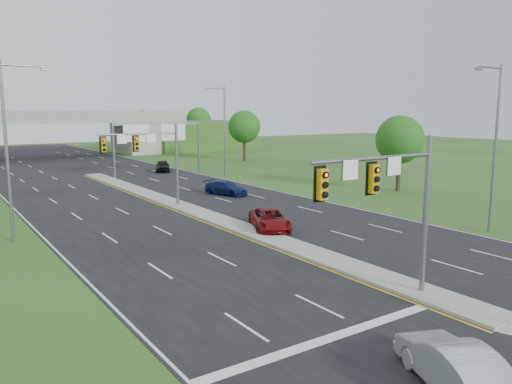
{
  "coord_description": "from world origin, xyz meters",
  "views": [
    {
      "loc": [
        -17.83,
        -13.34,
        8.0
      ],
      "look_at": [
        -0.62,
        12.17,
        3.0
      ],
      "focal_mm": 35.0,
      "sensor_mm": 36.0,
      "label": 1
    }
  ],
  "objects_px": {
    "sign_gantry": "(157,134)",
    "overpass": "(42,137)",
    "car_far_c": "(163,166)",
    "car_far_b": "(226,188)",
    "signal_mast_near": "(393,194)",
    "signal_mast_far": "(151,152)",
    "car_silver": "(454,365)",
    "car_far_a": "(270,220)"
  },
  "relations": [
    {
      "from": "car_far_c",
      "to": "car_silver",
      "type": "bearing_deg",
      "value": -81.54
    },
    {
      "from": "sign_gantry",
      "to": "overpass",
      "type": "distance_m",
      "value": 35.75
    },
    {
      "from": "signal_mast_far",
      "to": "car_far_b",
      "type": "height_order",
      "value": "signal_mast_far"
    },
    {
      "from": "car_silver",
      "to": "sign_gantry",
      "type": "bearing_deg",
      "value": -80.99
    },
    {
      "from": "car_far_a",
      "to": "car_far_c",
      "type": "xyz_separation_m",
      "value": [
        7.42,
        35.01,
        0.06
      ]
    },
    {
      "from": "car_far_a",
      "to": "signal_mast_near",
      "type": "bearing_deg",
      "value": -80.92
    },
    {
      "from": "signal_mast_near",
      "to": "sign_gantry",
      "type": "xyz_separation_m",
      "value": [
        8.95,
        44.99,
        0.51
      ]
    },
    {
      "from": "overpass",
      "to": "car_far_a",
      "type": "xyz_separation_m",
      "value": [
        1.5,
        -66.36,
        -2.85
      ]
    },
    {
      "from": "car_silver",
      "to": "signal_mast_near",
      "type": "bearing_deg",
      "value": -99.23
    },
    {
      "from": "car_far_a",
      "to": "car_far_c",
      "type": "relative_size",
      "value": 1.13
    },
    {
      "from": "overpass",
      "to": "car_far_c",
      "type": "xyz_separation_m",
      "value": [
        8.92,
        -31.34,
        -2.79
      ]
    },
    {
      "from": "sign_gantry",
      "to": "car_far_c",
      "type": "relative_size",
      "value": 2.64
    },
    {
      "from": "signal_mast_near",
      "to": "overpass",
      "type": "distance_m",
      "value": 80.11
    },
    {
      "from": "sign_gantry",
      "to": "car_far_b",
      "type": "bearing_deg",
      "value": -91.04
    },
    {
      "from": "signal_mast_far",
      "to": "overpass",
      "type": "relative_size",
      "value": 0.09
    },
    {
      "from": "signal_mast_near",
      "to": "car_silver",
      "type": "bearing_deg",
      "value": -121.96
    },
    {
      "from": "signal_mast_far",
      "to": "overpass",
      "type": "height_order",
      "value": "overpass"
    },
    {
      "from": "overpass",
      "to": "car_far_c",
      "type": "relative_size",
      "value": 18.22
    },
    {
      "from": "car_far_a",
      "to": "car_far_b",
      "type": "relative_size",
      "value": 1.1
    },
    {
      "from": "signal_mast_near",
      "to": "overpass",
      "type": "height_order",
      "value": "overpass"
    },
    {
      "from": "car_far_a",
      "to": "car_far_b",
      "type": "bearing_deg",
      "value": 95.27
    },
    {
      "from": "signal_mast_near",
      "to": "car_far_a",
      "type": "distance_m",
      "value": 14.78
    },
    {
      "from": "signal_mast_far",
      "to": "car_far_a",
      "type": "bearing_deg",
      "value": -71.55
    },
    {
      "from": "signal_mast_near",
      "to": "sign_gantry",
      "type": "relative_size",
      "value": 0.6
    },
    {
      "from": "car_far_a",
      "to": "car_far_c",
      "type": "height_order",
      "value": "car_far_c"
    },
    {
      "from": "overpass",
      "to": "signal_mast_near",
      "type": "bearing_deg",
      "value": -91.62
    },
    {
      "from": "signal_mast_far",
      "to": "car_far_a",
      "type": "height_order",
      "value": "signal_mast_far"
    },
    {
      "from": "signal_mast_near",
      "to": "signal_mast_far",
      "type": "relative_size",
      "value": 1.0
    },
    {
      "from": "overpass",
      "to": "car_silver",
      "type": "bearing_deg",
      "value": -93.76
    },
    {
      "from": "car_far_b",
      "to": "car_far_c",
      "type": "height_order",
      "value": "car_far_c"
    },
    {
      "from": "signal_mast_near",
      "to": "car_far_b",
      "type": "height_order",
      "value": "signal_mast_near"
    },
    {
      "from": "sign_gantry",
      "to": "signal_mast_near",
      "type": "bearing_deg",
      "value": -101.25
    },
    {
      "from": "sign_gantry",
      "to": "car_far_c",
      "type": "distance_m",
      "value": 6.24
    },
    {
      "from": "sign_gantry",
      "to": "car_far_c",
      "type": "bearing_deg",
      "value": 59.07
    },
    {
      "from": "signal_mast_far",
      "to": "sign_gantry",
      "type": "relative_size",
      "value": 0.6
    },
    {
      "from": "signal_mast_far",
      "to": "overpass",
      "type": "distance_m",
      "value": 55.13
    },
    {
      "from": "car_far_b",
      "to": "car_far_c",
      "type": "relative_size",
      "value": 1.03
    },
    {
      "from": "sign_gantry",
      "to": "overpass",
      "type": "bearing_deg",
      "value": 100.79
    },
    {
      "from": "signal_mast_near",
      "to": "car_far_b",
      "type": "xyz_separation_m",
      "value": [
        8.63,
        27.75,
        -4.05
      ]
    },
    {
      "from": "signal_mast_far",
      "to": "car_silver",
      "type": "distance_m",
      "value": 30.81
    },
    {
      "from": "signal_mast_far",
      "to": "car_far_c",
      "type": "relative_size",
      "value": 1.59
    },
    {
      "from": "car_silver",
      "to": "car_far_a",
      "type": "bearing_deg",
      "value": -87.71
    }
  ]
}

